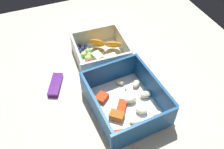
{
  "coord_description": "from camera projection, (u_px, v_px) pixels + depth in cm",
  "views": [
    {
      "loc": [
        -39.66,
        15.31,
        48.09
      ],
      "look_at": [
        -1.11,
        -0.25,
        4.0
      ],
      "focal_mm": 39.83,
      "sensor_mm": 36.0,
      "label": 1
    }
  ],
  "objects": [
    {
      "name": "table_surface",
      "position": [
        109.0,
        80.0,
        0.63
      ],
      "size": [
        80.0,
        80.0,
        2.0
      ],
      "primitive_type": "cube",
      "color": "beige",
      "rests_on": "ground"
    },
    {
      "name": "pasta_container",
      "position": [
        127.0,
        103.0,
        0.55
      ],
      "size": [
        18.43,
        15.65,
        6.66
      ],
      "rotation": [
        0.0,
        0.0,
        0.06
      ],
      "color": "white",
      "rests_on": "table_surface"
    },
    {
      "name": "fruit_bowl",
      "position": [
        100.0,
        52.0,
        0.66
      ],
      "size": [
        13.63,
        13.91,
        5.25
      ],
      "rotation": [
        0.0,
        0.0,
        -0.04
      ],
      "color": "silver",
      "rests_on": "table_surface"
    },
    {
      "name": "candy_bar",
      "position": [
        55.0,
        85.0,
        0.6
      ],
      "size": [
        7.36,
        5.12,
        1.2
      ],
      "primitive_type": "cube",
      "rotation": [
        0.0,
        0.0,
        -0.43
      ],
      "color": "#51197A",
      "rests_on": "table_surface"
    },
    {
      "name": "paper_cup_liner",
      "position": [
        78.0,
        37.0,
        0.72
      ],
      "size": [
        3.55,
        3.55,
        1.91
      ],
      "primitive_type": "cylinder",
      "color": "white",
      "rests_on": "table_surface"
    }
  ]
}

